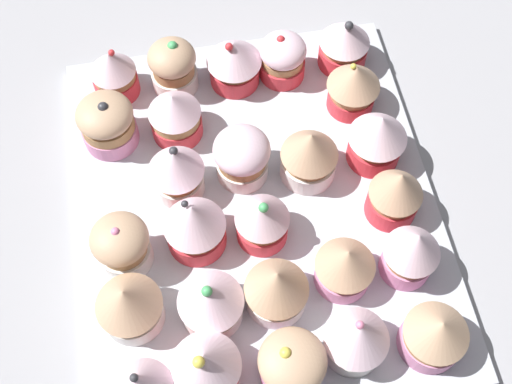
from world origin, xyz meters
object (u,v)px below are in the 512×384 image
at_px(cupcake_3, 129,304).
at_px(cupcake_25, 435,334).
at_px(cupcake_5, 173,66).
at_px(cupcake_12, 242,156).
at_px(cupcake_13, 261,219).
at_px(cupcake_2, 122,245).
at_px(cupcake_1, 107,123).
at_px(cupcake_14, 278,287).
at_px(cupcake_16, 283,58).
at_px(cupcake_22, 377,137).
at_px(cupcake_6, 175,115).
at_px(cupcake_9, 211,301).
at_px(cupcake_7, 176,171).
at_px(cupcake_23, 396,193).
at_px(cupcake_18, 345,266).
at_px(cupcake_8, 194,224).
at_px(cupcake_15, 287,365).
at_px(cupcake_20, 344,42).
at_px(baking_tray, 256,208).
at_px(cupcake_17, 309,154).
at_px(cupcake_11, 234,61).
at_px(cupcake_19, 357,338).
at_px(cupcake_21, 353,85).
at_px(cupcake_10, 206,365).
at_px(cupcake_24, 412,252).
at_px(cupcake_0, 113,73).

distance_m(cupcake_3, cupcake_25, 0.29).
bearing_deg(cupcake_5, cupcake_12, 23.28).
bearing_deg(cupcake_13, cupcake_2, -89.14).
height_order(cupcake_1, cupcake_14, cupcake_14).
height_order(cupcake_5, cupcake_16, cupcake_5).
distance_m(cupcake_5, cupcake_16, 0.13).
relative_size(cupcake_13, cupcake_22, 1.01).
xyz_separation_m(cupcake_6, cupcake_9, (0.22, 0.01, 0.00)).
xyz_separation_m(cupcake_7, cupcake_22, (-0.00, 0.22, 0.00)).
xyz_separation_m(cupcake_6, cupcake_23, (0.14, 0.21, 0.00)).
relative_size(cupcake_3, cupcake_18, 1.06).
distance_m(cupcake_8, cupcake_15, 0.17).
bearing_deg(cupcake_23, cupcake_1, -116.86).
bearing_deg(cupcake_16, cupcake_20, 93.68).
relative_size(cupcake_3, cupcake_14, 0.98).
height_order(cupcake_20, cupcake_25, cupcake_20).
bearing_deg(baking_tray, cupcake_16, 159.72).
distance_m(cupcake_5, cupcake_13, 0.22).
bearing_deg(cupcake_16, cupcake_13, -17.32).
bearing_deg(cupcake_16, cupcake_9, -24.32).
relative_size(cupcake_18, cupcake_25, 1.04).
distance_m(cupcake_7, cupcake_17, 0.14).
height_order(cupcake_15, cupcake_16, same).
bearing_deg(cupcake_11, cupcake_3, -28.33).
bearing_deg(cupcake_15, cupcake_12, -179.20).
distance_m(cupcake_19, cupcake_21, 0.29).
xyz_separation_m(cupcake_5, cupcake_15, (0.36, 0.06, -0.00)).
bearing_deg(cupcake_9, cupcake_16, 155.68).
bearing_deg(cupcake_6, cupcake_16, 114.08).
bearing_deg(cupcake_10, cupcake_24, 108.66).
height_order(cupcake_5, cupcake_20, cupcake_20).
height_order(cupcake_18, cupcake_20, cupcake_20).
bearing_deg(cupcake_18, cupcake_0, -143.82).
bearing_deg(cupcake_1, cupcake_9, 20.01).
distance_m(baking_tray, cupcake_25, 0.23).
bearing_deg(cupcake_7, cupcake_20, 122.76).
relative_size(cupcake_0, cupcake_9, 0.96).
bearing_deg(cupcake_22, cupcake_10, -46.18).
bearing_deg(cupcake_17, cupcake_15, -17.60).
xyz_separation_m(cupcake_3, cupcake_13, (-0.07, 0.14, 0.00)).
bearing_deg(cupcake_7, cupcake_6, 174.48).
height_order(cupcake_7, cupcake_16, cupcake_7).
distance_m(cupcake_6, cupcake_19, 0.31).
bearing_deg(cupcake_9, cupcake_11, 166.11).
height_order(cupcake_13, cupcake_24, cupcake_24).
relative_size(cupcake_2, cupcake_7, 0.93).
bearing_deg(cupcake_1, cupcake_15, 25.57).
bearing_deg(cupcake_20, cupcake_15, -21.66).
distance_m(cupcake_10, cupcake_19, 0.14).
distance_m(cupcake_0, cupcake_24, 0.39).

